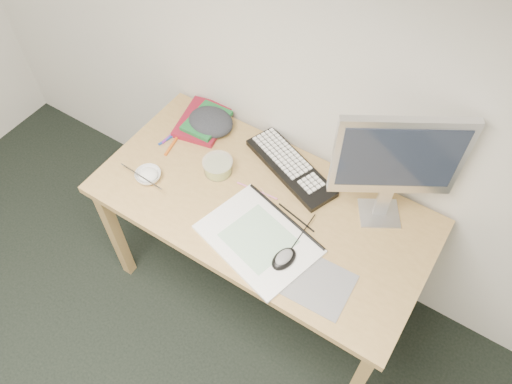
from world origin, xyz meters
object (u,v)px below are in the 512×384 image
at_px(keyboard, 291,168).
at_px(rice_bowl, 148,176).
at_px(sketchpad, 258,239).
at_px(monitor, 397,160).
at_px(desk, 262,215).

distance_m(keyboard, rice_bowl, 0.61).
bearing_deg(sketchpad, rice_bowl, -165.63).
distance_m(monitor, rice_bowl, 1.02).
xyz_separation_m(sketchpad, monitor, (0.34, 0.37, 0.33)).
xyz_separation_m(sketchpad, rice_bowl, (-0.56, 0.01, 0.01)).
bearing_deg(rice_bowl, monitor, 21.85).
xyz_separation_m(monitor, rice_bowl, (-0.90, -0.36, -0.32)).
bearing_deg(monitor, sketchpad, -164.42).
relative_size(desk, rice_bowl, 12.61).
bearing_deg(sketchpad, monitor, 61.88).
distance_m(desk, sketchpad, 0.20).
height_order(sketchpad, keyboard, keyboard).
distance_m(sketchpad, rice_bowl, 0.56).
bearing_deg(keyboard, rice_bowl, -120.80).
height_order(monitor, rice_bowl, monitor).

